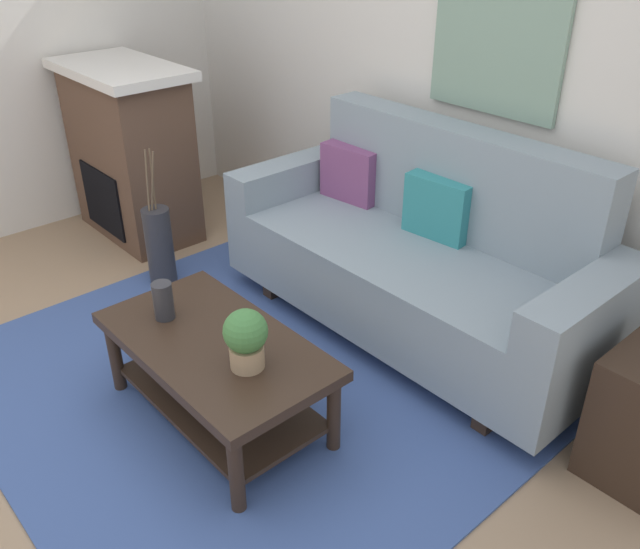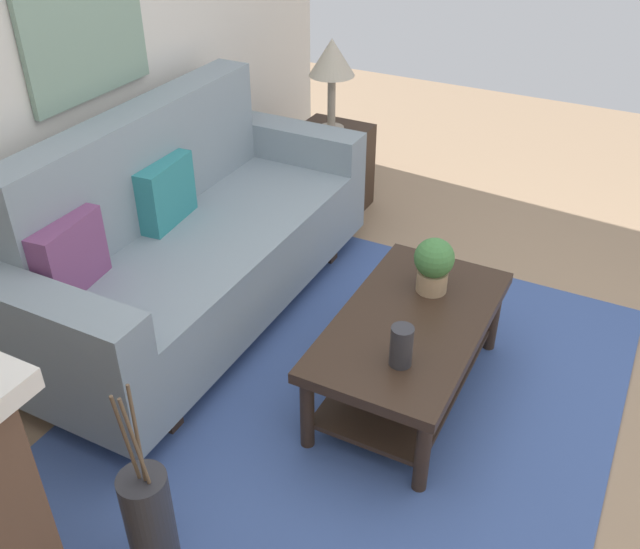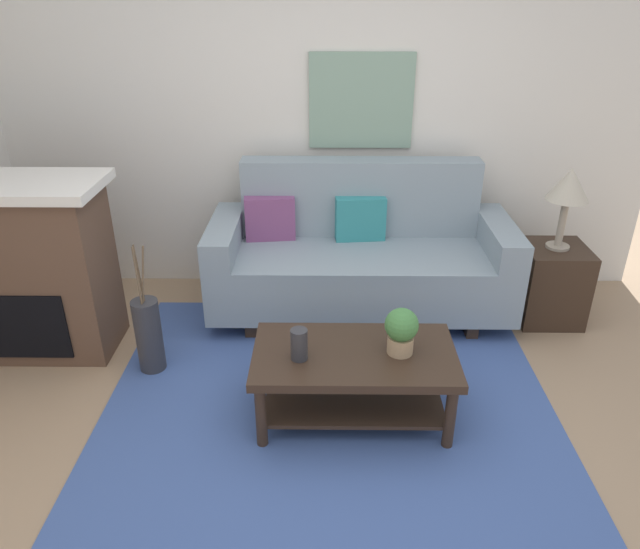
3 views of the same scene
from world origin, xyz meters
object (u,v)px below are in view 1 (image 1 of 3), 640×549
(throw_pillow_teal, at_px, (438,208))
(potted_plant_tabletop, at_px, (246,338))
(floor_vase, at_px, (160,247))
(framed_painting, at_px, (496,45))
(coffee_table, at_px, (216,362))
(couch, at_px, (418,258))
(throw_pillow_plum, at_px, (350,173))
(fireplace, at_px, (131,151))
(tabletop_vase, at_px, (163,301))

(throw_pillow_teal, xyz_separation_m, potted_plant_tabletop, (0.15, -1.35, -0.11))
(floor_vase, relative_size, framed_painting, 0.66)
(coffee_table, distance_m, floor_vase, 1.33)
(framed_painting, bearing_deg, couch, -90.00)
(throw_pillow_plum, height_order, floor_vase, throw_pillow_plum)
(throw_pillow_plum, relative_size, fireplace, 0.31)
(potted_plant_tabletop, bearing_deg, coffee_table, -179.83)
(throw_pillow_plum, distance_m, fireplace, 1.59)
(throw_pillow_plum, xyz_separation_m, throw_pillow_teal, (0.66, 0.00, 0.00))
(tabletop_vase, bearing_deg, couch, 73.27)
(coffee_table, bearing_deg, tabletop_vase, -167.80)
(couch, distance_m, floor_vase, 1.57)
(tabletop_vase, distance_m, framed_painting, 2.02)
(coffee_table, bearing_deg, framed_painting, 86.92)
(potted_plant_tabletop, bearing_deg, fireplace, 162.92)
(throw_pillow_teal, bearing_deg, couch, -90.00)
(tabletop_vase, height_order, potted_plant_tabletop, potted_plant_tabletop)
(fireplace, height_order, framed_painting, framed_painting)
(couch, relative_size, potted_plant_tabletop, 8.12)
(fireplace, bearing_deg, potted_plant_tabletop, -17.08)
(throw_pillow_teal, distance_m, coffee_table, 1.40)
(floor_vase, bearing_deg, coffee_table, -19.02)
(couch, height_order, throw_pillow_plum, couch)
(coffee_table, relative_size, floor_vase, 2.23)
(throw_pillow_teal, height_order, potted_plant_tabletop, throw_pillow_teal)
(potted_plant_tabletop, distance_m, floor_vase, 1.59)
(floor_vase, bearing_deg, potted_plant_tabletop, -16.08)
(throw_pillow_plum, xyz_separation_m, coffee_table, (0.57, -1.35, -0.37))
(coffee_table, height_order, framed_painting, framed_painting)
(couch, relative_size, fireplace, 1.83)
(throw_pillow_plum, height_order, framed_painting, framed_painting)
(throw_pillow_plum, xyz_separation_m, floor_vase, (-0.69, -0.91, -0.43))
(throw_pillow_plum, relative_size, potted_plant_tabletop, 1.37)
(throw_pillow_plum, xyz_separation_m, framed_painting, (0.66, 0.34, 0.77))
(throw_pillow_plum, bearing_deg, coffee_table, -67.22)
(throw_pillow_teal, distance_m, potted_plant_tabletop, 1.36)
(throw_pillow_plum, distance_m, throw_pillow_teal, 0.66)
(tabletop_vase, distance_m, potted_plant_tabletop, 0.54)
(throw_pillow_teal, distance_m, floor_vase, 1.68)
(fireplace, xyz_separation_m, framed_painting, (2.11, 0.99, 0.86))
(coffee_table, relative_size, tabletop_vase, 6.24)
(potted_plant_tabletop, xyz_separation_m, framed_painting, (-0.15, 1.69, 0.88))
(fireplace, distance_m, floor_vase, 0.87)
(fireplace, height_order, floor_vase, fireplace)
(couch, xyz_separation_m, framed_painting, (0.00, 0.47, 1.02))
(throw_pillow_teal, bearing_deg, floor_vase, -145.79)
(throw_pillow_teal, bearing_deg, fireplace, -162.80)
(fireplace, bearing_deg, couch, 14.01)
(coffee_table, xyz_separation_m, fireplace, (-2.02, 0.69, 0.27))
(potted_plant_tabletop, distance_m, framed_painting, 1.91)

